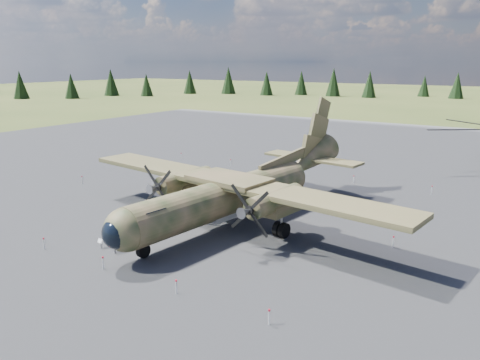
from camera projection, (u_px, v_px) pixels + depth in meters
The scene contains 7 objects.
ground at pixel (206, 209), 41.69m from camera, with size 500.00×500.00×0.00m, color brown.
apron at pixel (262, 185), 49.86m from camera, with size 120.00×120.00×0.04m, color #5E5F63.
transport_plane at pixel (238, 188), 37.73m from camera, with size 30.52×27.55×10.04m.
info_placard_left at pixel (101, 242), 32.88m from camera, with size 0.45×0.21×0.69m.
info_placard_right at pixel (114, 246), 32.05m from camera, with size 0.50×0.27×0.74m.
barrier_fence at pixel (201, 203), 41.75m from camera, with size 33.12×29.62×0.85m.
treeline at pixel (235, 147), 44.57m from camera, with size 312.98×316.15×10.97m.
Camera 1 is at (24.01, -31.86, 12.75)m, focal length 35.00 mm.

